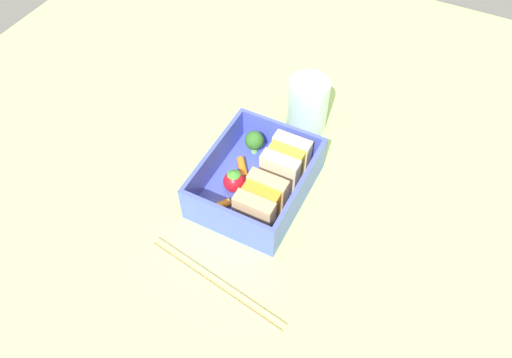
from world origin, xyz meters
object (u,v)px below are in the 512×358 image
sandwich_center_left (261,202)px  carrot_stick_left (215,208)px  strawberry_far_left (234,181)px  broccoli_floret (254,141)px  chopstick_pair (215,282)px  sandwich_left (286,162)px  drinking_glass (308,106)px  carrot_stick_far_left (242,168)px

sandwich_center_left → carrot_stick_left: size_ratio=1.39×
strawberry_far_left → broccoli_floret: bearing=-174.7°
chopstick_pair → carrot_stick_left: bearing=-150.5°
sandwich_left → chopstick_pair: bearing=-1.9°
sandwich_center_left → carrot_stick_left: bearing=-67.9°
sandwich_left → drinking_glass: 11.23cm
sandwich_left → broccoli_floret: 6.11cm
strawberry_far_left → carrot_stick_left: strawberry_far_left is taller
chopstick_pair → drinking_glass: bearing=-178.3°
carrot_stick_left → chopstick_pair: 10.44cm
chopstick_pair → drinking_glass: drinking_glass is taller
carrot_stick_left → drinking_glass: size_ratio=0.47×
carrot_stick_far_left → strawberry_far_left: strawberry_far_left is taller
strawberry_far_left → carrot_stick_left: bearing=-7.1°
broccoli_floret → drinking_glass: drinking_glass is taller
sandwich_center_left → broccoli_floret: bearing=-148.5°
carrot_stick_far_left → carrot_stick_left: same height
strawberry_far_left → sandwich_center_left: bearing=68.0°
chopstick_pair → sandwich_left: bearing=178.1°
strawberry_far_left → chopstick_pair: bearing=18.7°
sandwich_center_left → strawberry_far_left: 5.65cm
chopstick_pair → drinking_glass: 30.52cm
sandwich_center_left → drinking_glass: bearing=-175.3°
broccoli_floret → strawberry_far_left: 7.51cm
strawberry_far_left → drinking_glass: 17.28cm
carrot_stick_far_left → carrot_stick_left: bearing=0.0°
broccoli_floret → carrot_stick_left: bearing=0.7°
sandwich_left → carrot_stick_far_left: size_ratio=1.69×
broccoli_floret → carrot_stick_far_left: broccoli_floret is taller
sandwich_center_left → broccoli_floret: size_ratio=1.55×
broccoli_floret → chopstick_pair: (20.86, 5.23, -3.15)cm
sandwich_left → strawberry_far_left: bearing=-42.1°
sandwich_center_left → chopstick_pair: sandwich_center_left is taller
carrot_stick_far_left → chopstick_pair: (16.80, 5.09, -1.42)cm
broccoli_floret → strawberry_far_left: bearing=5.3°
broccoli_floret → chopstick_pair: bearing=14.1°
sandwich_center_left → carrot_stick_left: (2.31, -5.71, -2.07)cm
strawberry_far_left → drinking_glass: bearing=167.8°
broccoli_floret → drinking_glass: bearing=155.3°
broccoli_floret → carrot_stick_far_left: (4.06, 0.14, -1.73)cm
sandwich_center_left → carrot_stick_left: 6.50cm
broccoli_floret → drinking_glass: size_ratio=0.42×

